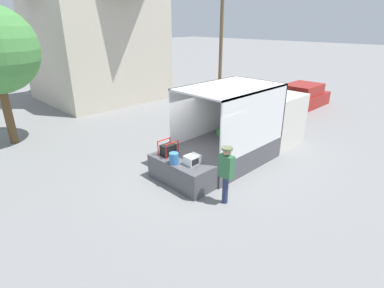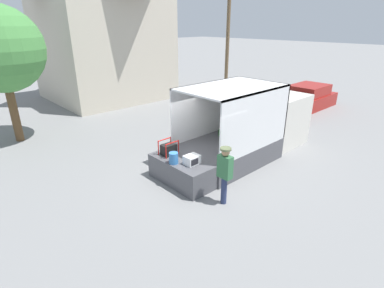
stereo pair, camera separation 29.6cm
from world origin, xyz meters
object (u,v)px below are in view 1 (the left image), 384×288
portable_generator (169,149)px  pickup_truck_red (297,99)px  orange_bucket (174,158)px  microwave (192,160)px  worker_person (226,169)px  box_truck (253,128)px  utility_pole (221,34)px

portable_generator → pickup_truck_red: 11.94m
orange_bucket → portable_generator: bearing=63.2°
microwave → worker_person: size_ratio=0.27×
pickup_truck_red → worker_person: bearing=-162.4°
portable_generator → worker_person: bearing=-87.5°
box_truck → pickup_truck_red: 7.90m
microwave → pickup_truck_red: pickup_truck_red is taller
box_truck → orange_bucket: box_truck is taller
microwave → portable_generator: 1.10m
microwave → worker_person: 1.39m
box_truck → utility_pole: (8.73, 9.30, 3.32)m
box_truck → utility_pole: 13.18m
microwave → pickup_truck_red: (11.79, 2.35, -0.40)m
worker_person → utility_pole: size_ratio=0.22×
orange_bucket → utility_pole: size_ratio=0.05×
utility_pole → box_truck: bearing=-133.2°
box_truck → worker_person: (-4.08, -1.85, 0.18)m
box_truck → portable_generator: box_truck is taller
microwave → orange_bucket: size_ratio=1.30×
box_truck → worker_person: bearing=-155.6°
orange_bucket → pickup_truck_red: size_ratio=0.07×
portable_generator → worker_person: 2.49m
box_truck → microwave: size_ratio=12.65×
box_truck → microwave: (-4.12, -0.47, 0.04)m
utility_pole → microwave: bearing=-142.8°
pickup_truck_red → box_truck: bearing=-166.2°
orange_bucket → worker_person: worker_person is taller
portable_generator → worker_person: (0.11, -2.49, 0.09)m
box_truck → portable_generator: 4.24m
worker_person → pickup_truck_red: bearing=17.6°
worker_person → utility_pole: (12.82, 11.15, 3.13)m
worker_person → microwave: bearing=91.5°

